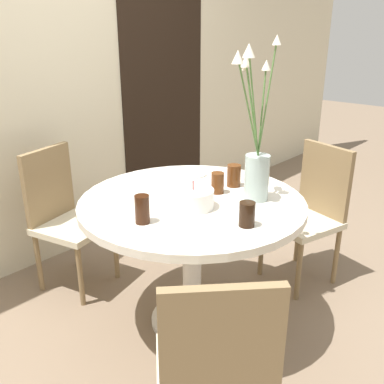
# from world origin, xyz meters

# --- Properties ---
(ground_plane) EXTENTS (16.00, 16.00, 0.00)m
(ground_plane) POSITION_xyz_m (0.00, 0.00, 0.00)
(ground_plane) COLOR #7A6651
(wall_back) EXTENTS (8.00, 0.05, 2.60)m
(wall_back) POSITION_xyz_m (0.00, 1.28, 1.30)
(wall_back) COLOR beige
(wall_back) RESTS_ON ground_plane
(doorway_panel) EXTENTS (0.90, 0.01, 2.05)m
(doorway_panel) POSITION_xyz_m (1.03, 1.25, 1.02)
(doorway_panel) COLOR black
(doorway_panel) RESTS_ON ground_plane
(dining_table) EXTENTS (1.16, 1.16, 0.76)m
(dining_table) POSITION_xyz_m (0.00, 0.00, 0.63)
(dining_table) COLOR silver
(dining_table) RESTS_ON ground_plane
(chair_left_flank) EXTENTS (0.49, 0.49, 0.90)m
(chair_left_flank) POSITION_xyz_m (-0.23, 0.88, 0.50)
(chair_left_flank) COLOR beige
(chair_left_flank) RESTS_ON ground_plane
(chair_right_flank) EXTENTS (0.57, 0.57, 0.90)m
(chair_right_flank) POSITION_xyz_m (-0.62, -0.67, 0.50)
(chair_right_flank) COLOR beige
(chair_right_flank) RESTS_ON ground_plane
(chair_far_back) EXTENTS (0.49, 0.49, 0.90)m
(chair_far_back) POSITION_xyz_m (0.88, -0.24, 0.50)
(chair_far_back) COLOR beige
(chair_far_back) RESTS_ON ground_plane
(birthday_cake) EXTENTS (0.20, 0.20, 0.14)m
(birthday_cake) POSITION_xyz_m (-0.07, -0.07, 0.80)
(birthday_cake) COLOR white
(birthday_cake) RESTS_ON dining_table
(flower_vase) EXTENTS (0.32, 0.18, 0.80)m
(flower_vase) POSITION_xyz_m (0.22, -0.23, 0.99)
(flower_vase) COLOR #9EB2AD
(flower_vase) RESTS_ON dining_table
(side_plate) EXTENTS (0.18, 0.18, 0.01)m
(side_plate) POSITION_xyz_m (0.29, 0.27, 0.76)
(side_plate) COLOR silver
(side_plate) RESTS_ON dining_table
(drink_glass_0) EXTENTS (0.07, 0.07, 0.11)m
(drink_glass_0) POSITION_xyz_m (0.16, -0.04, 0.81)
(drink_glass_0) COLOR #51280F
(drink_glass_0) RESTS_ON dining_table
(drink_glass_1) EXTENTS (0.07, 0.07, 0.13)m
(drink_glass_1) POSITION_xyz_m (-0.36, -0.02, 0.82)
(drink_glass_1) COLOR #33190C
(drink_glass_1) RESTS_ON dining_table
(drink_glass_2) EXTENTS (0.07, 0.07, 0.11)m
(drink_glass_2) POSITION_xyz_m (-0.07, -0.39, 0.81)
(drink_glass_2) COLOR black
(drink_glass_2) RESTS_ON dining_table
(drink_glass_3) EXTENTS (0.08, 0.08, 0.12)m
(drink_glass_3) POSITION_xyz_m (0.30, -0.04, 0.82)
(drink_glass_3) COLOR #51280F
(drink_glass_3) RESTS_ON dining_table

